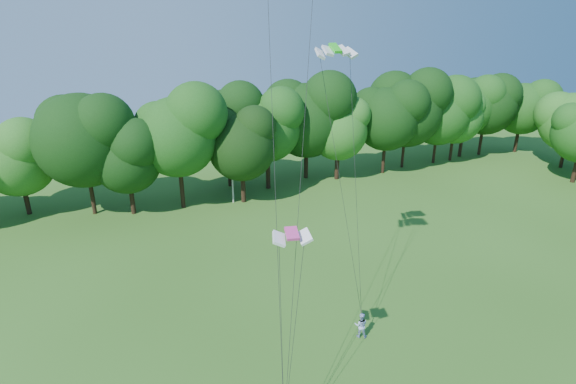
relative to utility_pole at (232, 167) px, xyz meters
name	(u,v)px	position (x,y,z in m)	size (l,w,h in m)	color
utility_pole	(232,167)	(0.00, 0.00, 0.00)	(1.47, 0.46, 7.52)	#A9A8A1
kite_flyer_right	(361,325)	(2.15, -23.77, -3.06)	(0.80, 0.62, 1.64)	#A5B6E5
kite_green	(335,48)	(2.59, -17.96, 12.58)	(2.48, 1.15, 0.57)	#26CB1E
kite_pink	(292,233)	(-3.58, -27.12, 5.60)	(1.80, 1.10, 0.34)	#D13A8B
tree_back_center	(241,139)	(1.06, -0.19, 2.94)	(7.52, 7.52, 10.93)	#312513
tree_back_east	(457,109)	(31.68, 4.79, 3.19)	(7.79, 7.79, 11.33)	#301F13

